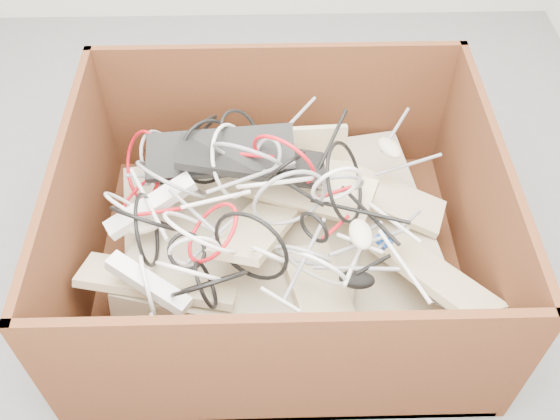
{
  "coord_description": "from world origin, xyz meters",
  "views": [
    {
      "loc": [
        0.06,
        -1.36,
        1.79
      ],
      "look_at": [
        0.09,
        -0.08,
        0.3
      ],
      "focal_mm": 40.32,
      "sensor_mm": 36.0,
      "label": 1
    }
  ],
  "objects_px": {
    "power_strip_left": "(151,206)",
    "power_strip_right": "(148,283)",
    "cardboard_box": "(275,246)",
    "vga_plug": "(384,240)"
  },
  "relations": [
    {
      "from": "power_strip_left",
      "to": "power_strip_right",
      "type": "height_order",
      "value": "power_strip_left"
    },
    {
      "from": "cardboard_box",
      "to": "vga_plug",
      "type": "distance_m",
      "value": 0.4
    },
    {
      "from": "cardboard_box",
      "to": "vga_plug",
      "type": "height_order",
      "value": "cardboard_box"
    },
    {
      "from": "power_strip_left",
      "to": "vga_plug",
      "type": "xyz_separation_m",
      "value": [
        0.69,
        -0.13,
        -0.03
      ]
    },
    {
      "from": "power_strip_left",
      "to": "vga_plug",
      "type": "relative_size",
      "value": 6.51
    },
    {
      "from": "vga_plug",
      "to": "power_strip_right",
      "type": "bearing_deg",
      "value": -116.06
    },
    {
      "from": "power_strip_right",
      "to": "vga_plug",
      "type": "distance_m",
      "value": 0.68
    },
    {
      "from": "power_strip_right",
      "to": "vga_plug",
      "type": "xyz_separation_m",
      "value": [
        0.67,
        0.15,
        -0.01
      ]
    },
    {
      "from": "cardboard_box",
      "to": "power_strip_right",
      "type": "xyz_separation_m",
      "value": [
        -0.35,
        -0.28,
        0.21
      ]
    },
    {
      "from": "power_strip_left",
      "to": "power_strip_right",
      "type": "bearing_deg",
      "value": -114.17
    }
  ]
}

